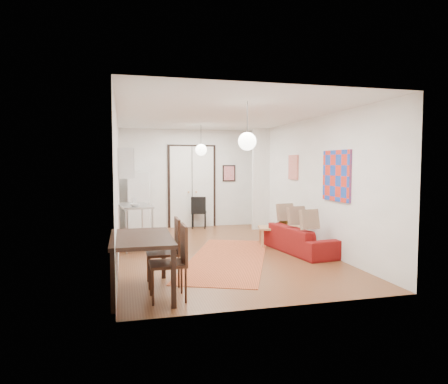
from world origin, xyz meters
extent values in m
plane|color=brown|center=(0.00, 0.00, 0.00)|extent=(7.00, 7.00, 0.00)
cube|color=silver|center=(0.00, 0.00, 2.90)|extent=(4.20, 7.00, 0.02)
cube|color=silver|center=(0.00, 3.50, 1.45)|extent=(4.20, 0.02, 2.90)
cube|color=silver|center=(0.00, -3.50, 1.45)|extent=(4.20, 0.02, 2.90)
cube|color=silver|center=(-2.10, 0.00, 1.45)|extent=(0.02, 7.00, 2.90)
cube|color=silver|center=(2.10, 0.00, 1.45)|extent=(0.02, 7.00, 2.90)
cube|color=white|center=(0.00, 3.46, 1.20)|extent=(1.44, 0.06, 2.50)
cube|color=silver|center=(1.85, 2.55, 1.45)|extent=(0.50, 0.10, 2.90)
cube|color=silver|center=(-1.92, 1.50, 1.90)|extent=(0.35, 1.00, 0.70)
cube|color=red|center=(2.08, -1.25, 1.65)|extent=(0.05, 1.00, 1.00)
cube|color=beige|center=(2.08, 0.80, 1.80)|extent=(0.05, 0.50, 0.60)
cube|color=red|center=(1.15, 3.47, 1.60)|extent=(0.40, 0.03, 0.50)
cube|color=olive|center=(-2.07, 2.00, 1.95)|extent=(0.03, 0.44, 0.54)
sphere|color=silver|center=(0.00, 2.00, 2.25)|extent=(0.30, 0.30, 0.30)
cylinder|color=black|center=(0.00, 2.00, 2.65)|extent=(0.01, 0.01, 0.50)
sphere|color=silver|center=(0.00, -2.00, 2.25)|extent=(0.30, 0.30, 0.30)
cylinder|color=black|center=(0.00, -2.00, 2.65)|extent=(0.01, 0.01, 0.50)
cube|color=#C05130|center=(0.00, -0.74, 0.00)|extent=(2.75, 4.04, 0.01)
imported|color=maroon|center=(1.66, -0.54, 0.28)|extent=(1.02, 2.02, 0.56)
cube|color=tan|center=(1.51, 0.22, 0.41)|extent=(1.07, 0.75, 0.04)
cube|color=tan|center=(1.07, 0.01, 0.19)|extent=(0.07, 0.07, 0.39)
cube|color=tan|center=(1.94, 0.01, 0.19)|extent=(0.07, 0.07, 0.39)
cube|color=tan|center=(1.07, 0.44, 0.19)|extent=(0.07, 0.07, 0.39)
cube|color=tan|center=(1.94, 0.44, 0.19)|extent=(0.07, 0.07, 0.39)
imported|color=#2D622C|center=(1.61, 0.22, 0.64)|extent=(0.45, 0.41, 0.42)
cube|color=#A5A7A9|center=(-1.75, 0.84, 0.95)|extent=(0.80, 1.34, 0.04)
cube|color=#A5A7A9|center=(-1.75, 0.84, 0.19)|extent=(0.75, 1.29, 0.03)
cylinder|color=#A5A7A9|center=(-2.03, 0.25, 0.47)|extent=(0.04, 0.04, 0.95)
cylinder|color=#A5A7A9|center=(-1.47, 0.25, 0.47)|extent=(0.04, 0.04, 0.95)
cylinder|color=#A5A7A9|center=(-2.03, 1.43, 0.47)|extent=(0.04, 0.04, 0.95)
cylinder|color=#A5A7A9|center=(-1.47, 1.43, 0.47)|extent=(0.04, 0.04, 0.95)
imported|color=silver|center=(-1.75, 0.54, 0.99)|extent=(0.27, 0.27, 0.06)
imported|color=teal|center=(-1.75, 1.09, 1.07)|extent=(0.11, 0.11, 0.20)
cube|color=white|center=(-1.55, 3.15, 0.82)|extent=(0.66, 0.66, 1.65)
cube|color=black|center=(-1.75, -2.49, 0.81)|extent=(0.87, 1.52, 0.05)
cube|color=black|center=(-2.13, -3.19, 0.39)|extent=(0.07, 0.07, 0.78)
cube|color=black|center=(-1.37, -3.19, 0.39)|extent=(0.07, 0.07, 0.78)
cube|color=black|center=(-2.13, -1.79, 0.39)|extent=(0.07, 0.07, 0.78)
cube|color=black|center=(-1.37, -1.79, 0.39)|extent=(0.07, 0.07, 0.78)
cube|color=#381F12|center=(-1.41, -2.14, 0.50)|extent=(0.50, 0.48, 0.04)
cube|color=#381F12|center=(-1.41, -1.91, 0.78)|extent=(0.04, 0.48, 0.52)
cylinder|color=#381F12|center=(-1.62, -2.36, 0.25)|extent=(0.03, 0.03, 0.50)
cylinder|color=#381F12|center=(-1.20, -2.36, 0.25)|extent=(0.03, 0.03, 0.50)
cylinder|color=#381F12|center=(-1.62, -1.92, 0.25)|extent=(0.03, 0.03, 0.50)
cylinder|color=#381F12|center=(-1.20, -1.92, 0.25)|extent=(0.03, 0.03, 0.50)
cube|color=#381F12|center=(-1.41, -2.84, 0.50)|extent=(0.50, 0.48, 0.04)
cube|color=#381F12|center=(-1.41, -2.61, 0.78)|extent=(0.04, 0.48, 0.52)
cylinder|color=#381F12|center=(-1.62, -3.06, 0.25)|extent=(0.03, 0.03, 0.50)
cylinder|color=#381F12|center=(-1.20, -3.06, 0.25)|extent=(0.03, 0.03, 0.50)
cylinder|color=#381F12|center=(-1.62, -2.62, 0.25)|extent=(0.03, 0.03, 0.50)
cylinder|color=#381F12|center=(-1.20, -2.62, 0.25)|extent=(0.03, 0.03, 0.50)
cube|color=black|center=(0.15, 3.15, 0.46)|extent=(0.52, 0.52, 0.04)
cube|color=black|center=(0.15, 3.34, 0.71)|extent=(0.42, 0.14, 0.46)
cylinder|color=black|center=(-0.03, 2.97, 0.23)|extent=(0.03, 0.03, 0.46)
cylinder|color=black|center=(0.33, 2.97, 0.23)|extent=(0.03, 0.03, 0.46)
cylinder|color=black|center=(-0.03, 3.33, 0.23)|extent=(0.03, 0.03, 0.46)
cylinder|color=black|center=(0.33, 3.33, 0.23)|extent=(0.03, 0.03, 0.46)
camera|label=1|loc=(-1.99, -8.29, 1.88)|focal=32.00mm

